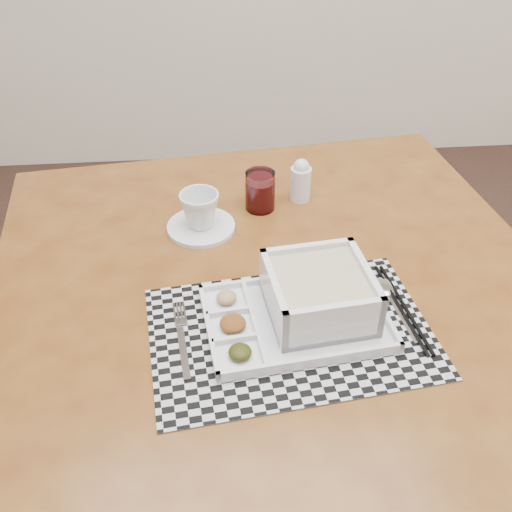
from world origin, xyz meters
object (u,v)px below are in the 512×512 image
Objects in this scene: dining_table at (276,314)px; juice_glass at (260,192)px; cup at (200,210)px; creamer_bottle at (301,181)px; serving_tray at (311,301)px.

juice_glass reaches higher than dining_table.
dining_table is at bearing -77.46° from cup.
dining_table is 0.28m from cup.
juice_glass is 0.88× the size of creamer_bottle.
cup is (-0.15, 0.20, 0.13)m from dining_table.
dining_table is 14.18× the size of cup.
dining_table is at bearing -88.13° from juice_glass.
dining_table is at bearing -106.49° from creamer_bottle.
serving_tray is 3.28× the size of creamer_bottle.
cup is at bearing 123.20° from serving_tray.
serving_tray is at bearing -80.88° from cup.
juice_glass is at bearing 98.76° from serving_tray.
cup is (-0.19, 0.30, 0.01)m from serving_tray.
creamer_bottle is (0.09, 0.30, 0.13)m from dining_table.
serving_tray is 0.37m from juice_glass.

